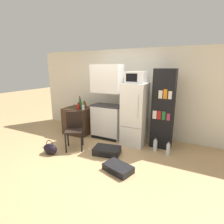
# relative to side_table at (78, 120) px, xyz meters

# --- Properties ---
(ground_plane) EXTENTS (24.00, 24.00, 0.00)m
(ground_plane) POSITION_rel_side_table_xyz_m (1.25, -1.28, -0.39)
(ground_plane) COLOR tan
(wall_back) EXTENTS (6.40, 0.10, 2.44)m
(wall_back) POSITION_rel_side_table_xyz_m (1.45, 0.72, 0.83)
(wall_back) COLOR silver
(wall_back) RESTS_ON ground_plane
(side_table) EXTENTS (0.75, 0.64, 0.78)m
(side_table) POSITION_rel_side_table_xyz_m (0.00, 0.00, 0.00)
(side_table) COLOR #422D1E
(side_table) RESTS_ON ground_plane
(kitchen_hutch) EXTENTS (0.84, 0.47, 2.02)m
(kitchen_hutch) POSITION_rel_side_table_xyz_m (0.94, 0.09, 0.55)
(kitchen_hutch) COLOR white
(kitchen_hutch) RESTS_ON ground_plane
(refrigerator) EXTENTS (0.56, 0.63, 1.57)m
(refrigerator) POSITION_rel_side_table_xyz_m (1.77, 0.02, 0.39)
(refrigerator) COLOR white
(refrigerator) RESTS_ON ground_plane
(microwave) EXTENTS (0.47, 0.37, 0.27)m
(microwave) POSITION_rel_side_table_xyz_m (1.77, 0.02, 1.32)
(microwave) COLOR silver
(microwave) RESTS_ON refrigerator
(bookshelf) EXTENTS (0.50, 0.33, 1.91)m
(bookshelf) POSITION_rel_side_table_xyz_m (2.43, 0.16, 0.57)
(bookshelf) COLOR black
(bookshelf) RESTS_ON ground_plane
(bottle_clear_short) EXTENTS (0.08, 0.08, 0.18)m
(bottle_clear_short) POSITION_rel_side_table_xyz_m (0.30, -0.14, 0.47)
(bottle_clear_short) COLOR silver
(bottle_clear_short) RESTS_ON side_table
(bottle_ketchup_red) EXTENTS (0.08, 0.08, 0.20)m
(bottle_ketchup_red) POSITION_rel_side_table_xyz_m (0.15, -0.16, 0.47)
(bottle_ketchup_red) COLOR #AD1914
(bottle_ketchup_red) RESTS_ON side_table
(bottle_green_tall) EXTENTS (0.07, 0.07, 0.29)m
(bottle_green_tall) POSITION_rel_side_table_xyz_m (0.16, -0.07, 0.52)
(bottle_green_tall) COLOR #1E6028
(bottle_green_tall) RESTS_ON side_table
(bottle_amber_beer) EXTENTS (0.09, 0.09, 0.20)m
(bottle_amber_beer) POSITION_rel_side_table_xyz_m (0.16, 0.12, 0.48)
(bottle_amber_beer) COLOR brown
(bottle_amber_beer) RESTS_ON side_table
(bottle_olive_oil) EXTENTS (0.07, 0.07, 0.30)m
(bottle_olive_oil) POSITION_rel_side_table_xyz_m (-0.11, 0.27, 0.52)
(bottle_olive_oil) COLOR #566619
(bottle_olive_oil) RESTS_ON side_table
(chair) EXTENTS (0.55, 0.55, 0.89)m
(chair) POSITION_rel_side_table_xyz_m (0.54, -0.85, 0.15)
(chair) COLOR black
(chair) RESTS_ON ground_plane
(suitcase_large_flat) EXTENTS (0.66, 0.49, 0.16)m
(suitcase_large_flat) POSITION_rel_side_table_xyz_m (1.41, -0.80, -0.31)
(suitcase_large_flat) COLOR black
(suitcase_large_flat) RESTS_ON ground_plane
(suitcase_small_flat) EXTENTS (0.62, 0.49, 0.13)m
(suitcase_small_flat) POSITION_rel_side_table_xyz_m (1.93, -1.33, -0.33)
(suitcase_small_flat) COLOR black
(suitcase_small_flat) RESTS_ON ground_plane
(handbag) EXTENTS (0.36, 0.20, 0.33)m
(handbag) POSITION_rel_side_table_xyz_m (0.24, -1.39, -0.27)
(handbag) COLOR black
(handbag) RESTS_ON ground_plane
(water_bottle_front) EXTENTS (0.09, 0.09, 0.34)m
(water_bottle_front) POSITION_rel_side_table_xyz_m (2.36, -0.14, -0.25)
(water_bottle_front) COLOR silver
(water_bottle_front) RESTS_ON ground_plane
(water_bottle_middle) EXTENTS (0.08, 0.08, 0.33)m
(water_bottle_middle) POSITION_rel_side_table_xyz_m (2.67, -0.22, -0.25)
(water_bottle_middle) COLOR silver
(water_bottle_middle) RESTS_ON ground_plane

